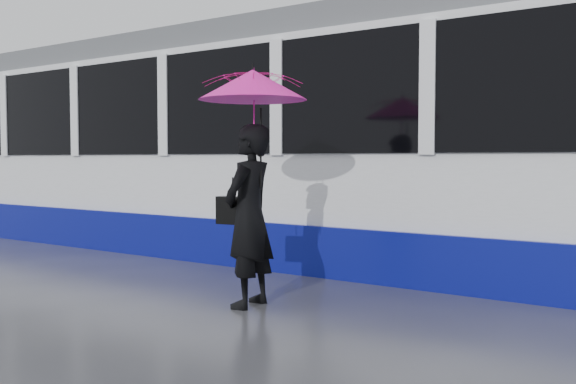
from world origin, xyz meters
The scene contains 6 objects.
ground centered at (0.00, 0.00, 0.00)m, with size 90.00×90.00×0.00m, color #2F2F35.
rails centered at (0.00, 2.50, 0.01)m, with size 34.00×1.51×0.02m.
tram centered at (-3.33, 2.50, 1.64)m, with size 26.00×2.56×3.35m.
woman centered at (1.06, -0.43, 0.88)m, with size 0.65×0.42×1.77m, color black.
umbrella centered at (1.11, -0.43, 1.94)m, with size 1.17×1.17×1.19m.
handbag centered at (0.84, -0.41, 0.93)m, with size 0.33×0.18×0.45m.
Camera 1 is at (4.89, -5.28, 1.44)m, focal length 40.00 mm.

